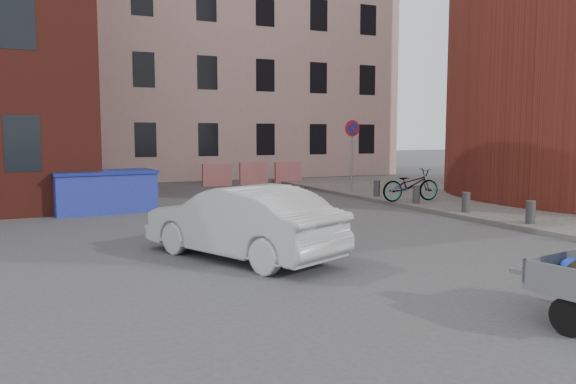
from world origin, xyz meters
name	(u,v)px	position (x,y,z in m)	size (l,w,h in m)	color
ground	(334,262)	(0.00, 0.00, 0.00)	(120.00, 120.00, 0.00)	#38383A
sidewalk	(552,204)	(10.00, 4.00, 0.06)	(9.00, 24.00, 0.12)	#474442
building_pink	(239,50)	(6.00, 22.00, 7.00)	(16.00, 8.00, 14.00)	#C7A399
no_parking_sign	(352,141)	(6.00, 9.48, 2.01)	(0.60, 0.09, 2.65)	gray
bollards	(466,202)	(6.00, 3.40, 0.40)	(0.22, 9.02, 0.55)	#3A3A3D
barriers	(254,174)	(4.20, 15.00, 0.50)	(4.70, 0.18, 1.00)	red
dumpster	(104,191)	(-2.94, 8.43, 0.61)	(3.01, 1.78, 1.20)	#222FA3
silver_car	(241,222)	(-1.37, 1.00, 0.66)	(1.40, 4.03, 1.33)	#B2B5BA
bicycle	(411,185)	(6.20, 6.17, 0.64)	(0.69, 1.98, 1.04)	black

